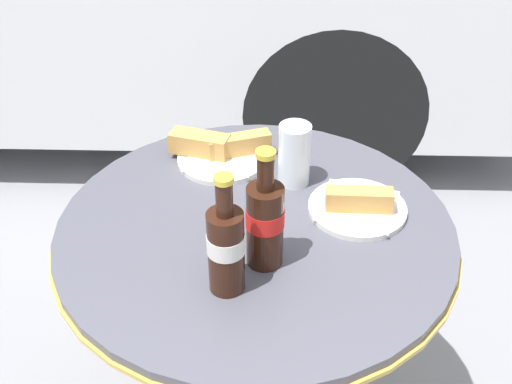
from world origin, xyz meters
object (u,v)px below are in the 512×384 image
(lunch_plate_near, at_px, (358,206))
(lunch_plate_far, at_px, (219,151))
(bistro_table, at_px, (255,273))
(cola_bottle_left, at_px, (265,221))
(drinking_glass, at_px, (294,157))
(cola_bottle_right, at_px, (226,246))

(lunch_plate_near, xyz_separation_m, lunch_plate_far, (-0.30, 0.19, 0.01))
(bistro_table, height_order, cola_bottle_left, cola_bottle_left)
(drinking_glass, height_order, lunch_plate_near, drinking_glass)
(drinking_glass, bearing_deg, lunch_plate_far, 153.45)
(drinking_glass, distance_m, lunch_plate_far, 0.19)
(bistro_table, bearing_deg, drinking_glass, 62.61)
(cola_bottle_left, relative_size, lunch_plate_far, 1.02)
(cola_bottle_left, bearing_deg, lunch_plate_far, 107.70)
(cola_bottle_right, bearing_deg, bistro_table, 75.92)
(lunch_plate_near, height_order, lunch_plate_far, lunch_plate_far)
(cola_bottle_right, relative_size, lunch_plate_far, 1.00)
(cola_bottle_left, bearing_deg, drinking_glass, 77.37)
(cola_bottle_left, height_order, cola_bottle_right, cola_bottle_left)
(bistro_table, distance_m, lunch_plate_near, 0.26)
(lunch_plate_far, bearing_deg, cola_bottle_right, -83.84)
(cola_bottle_right, relative_size, lunch_plate_near, 1.17)
(bistro_table, height_order, cola_bottle_right, cola_bottle_right)
(cola_bottle_right, distance_m, lunch_plate_far, 0.42)
(cola_bottle_right, xyz_separation_m, drinking_glass, (0.12, 0.33, -0.03))
(bistro_table, bearing_deg, cola_bottle_right, -104.08)
(cola_bottle_right, distance_m, drinking_glass, 0.35)
(bistro_table, relative_size, cola_bottle_left, 3.36)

